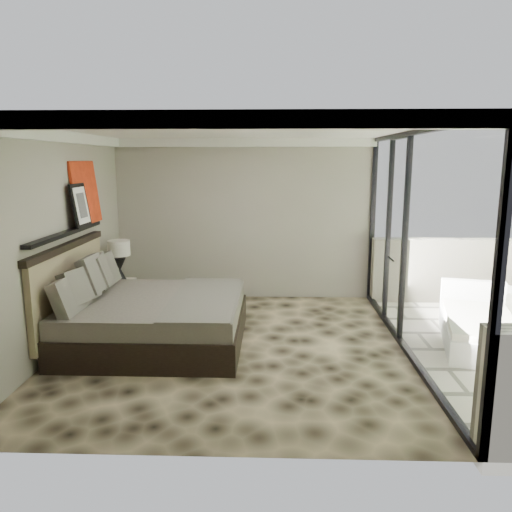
{
  "coord_description": "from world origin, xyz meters",
  "views": [
    {
      "loc": [
        0.52,
        -6.25,
        2.44
      ],
      "look_at": [
        0.28,
        0.4,
        1.15
      ],
      "focal_mm": 35.0,
      "sensor_mm": 36.0,
      "label": 1
    }
  ],
  "objects_px": {
    "nightstand": "(118,297)",
    "table_lamp": "(119,255)",
    "lounger": "(479,328)",
    "ottoman": "(504,303)",
    "bed": "(149,316)"
  },
  "relations": [
    {
      "from": "nightstand",
      "to": "table_lamp",
      "type": "height_order",
      "value": "table_lamp"
    },
    {
      "from": "lounger",
      "to": "table_lamp",
      "type": "bearing_deg",
      "value": -179.75
    },
    {
      "from": "nightstand",
      "to": "lounger",
      "type": "height_order",
      "value": "lounger"
    },
    {
      "from": "table_lamp",
      "to": "ottoman",
      "type": "distance_m",
      "value": 6.14
    },
    {
      "from": "ottoman",
      "to": "lounger",
      "type": "xyz_separation_m",
      "value": [
        -0.85,
        -1.16,
        -0.02
      ]
    },
    {
      "from": "nightstand",
      "to": "ottoman",
      "type": "height_order",
      "value": "nightstand"
    },
    {
      "from": "table_lamp",
      "to": "lounger",
      "type": "bearing_deg",
      "value": -13.81
    },
    {
      "from": "bed",
      "to": "nightstand",
      "type": "xyz_separation_m",
      "value": [
        -0.84,
        1.38,
        -0.13
      ]
    },
    {
      "from": "bed",
      "to": "lounger",
      "type": "xyz_separation_m",
      "value": [
        4.44,
        0.13,
        -0.16
      ]
    },
    {
      "from": "lounger",
      "to": "bed",
      "type": "bearing_deg",
      "value": -164.28
    },
    {
      "from": "bed",
      "to": "lounger",
      "type": "bearing_deg",
      "value": 1.65
    },
    {
      "from": "bed",
      "to": "lounger",
      "type": "height_order",
      "value": "bed"
    },
    {
      "from": "nightstand",
      "to": "lounger",
      "type": "distance_m",
      "value": 5.43
    },
    {
      "from": "table_lamp",
      "to": "ottoman",
      "type": "xyz_separation_m",
      "value": [
        6.1,
        -0.13,
        -0.7
      ]
    },
    {
      "from": "table_lamp",
      "to": "lounger",
      "type": "xyz_separation_m",
      "value": [
        5.25,
        -1.29,
        -0.72
      ]
    }
  ]
}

